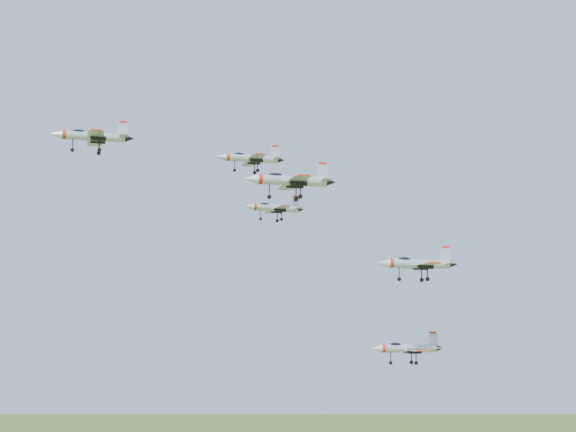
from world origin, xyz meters
name	(u,v)px	position (x,y,z in m)	size (l,w,h in m)	color
jet_lead	(91,136)	(-23.77, 14.52, 138.30)	(14.00, 11.65, 3.74)	silver
jet_left_high	(250,158)	(0.23, 2.42, 133.98)	(11.71, 9.73, 3.13)	silver
jet_right_high	(289,180)	(-2.05, -20.86, 126.12)	(12.88, 10.76, 3.44)	silver
jet_left_low	(274,208)	(5.73, 5.75, 126.50)	(10.88, 8.92, 2.92)	silver
jet_right_low	(417,263)	(23.46, -10.84, 116.33)	(13.50, 11.31, 3.61)	silver
jet_trail	(407,348)	(25.16, -4.25, 103.05)	(12.62, 10.59, 3.38)	silver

